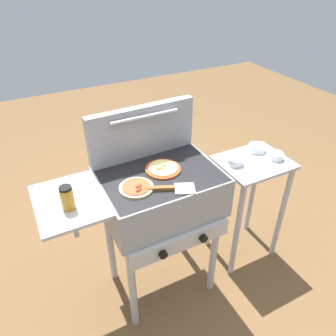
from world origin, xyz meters
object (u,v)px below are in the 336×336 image
(grill, at_px, (158,196))
(topping_bowl_near, at_px, (235,161))
(spatula, at_px, (169,189))
(sauce_jar, at_px, (67,198))
(prep_table, at_px, (249,190))
(topping_bowl_far, at_px, (257,148))
(pizza_pepperoni, at_px, (136,187))
(pizza_cheese, at_px, (163,169))
(topping_bowl_middle, at_px, (276,156))

(grill, height_order, topping_bowl_near, grill)
(topping_bowl_near, bearing_deg, spatula, -162.43)
(sauce_jar, distance_m, prep_table, 1.22)
(sauce_jar, relative_size, spatula, 0.46)
(spatula, relative_size, topping_bowl_far, 2.39)
(prep_table, bearing_deg, topping_bowl_far, 43.89)
(pizza_pepperoni, bearing_deg, pizza_cheese, 25.04)
(topping_bowl_middle, bearing_deg, grill, 177.30)
(pizza_pepperoni, bearing_deg, topping_bowl_far, 9.83)
(grill, height_order, pizza_pepperoni, pizza_pepperoni)
(pizza_pepperoni, bearing_deg, topping_bowl_near, 7.65)
(grill, distance_m, prep_table, 0.70)
(sauce_jar, height_order, prep_table, sauce_jar)
(spatula, bearing_deg, topping_bowl_near, 17.57)
(sauce_jar, relative_size, prep_table, 0.15)
(topping_bowl_near, distance_m, topping_bowl_middle, 0.28)
(pizza_cheese, relative_size, prep_table, 0.24)
(grill, bearing_deg, sauce_jar, -173.44)
(spatula, height_order, topping_bowl_middle, spatula)
(grill, relative_size, topping_bowl_middle, 10.55)
(topping_bowl_far, distance_m, topping_bowl_middle, 0.14)
(pizza_cheese, height_order, topping_bowl_far, pizza_cheese)
(topping_bowl_middle, bearing_deg, sauce_jar, -179.26)
(topping_bowl_middle, bearing_deg, topping_bowl_near, 165.96)
(pizza_cheese, bearing_deg, topping_bowl_near, 0.38)
(grill, distance_m, topping_bowl_middle, 0.81)
(grill, bearing_deg, pizza_cheese, 30.24)
(prep_table, xyz_separation_m, topping_bowl_far, (0.09, 0.09, 0.25))
(prep_table, distance_m, topping_bowl_middle, 0.29)
(sauce_jar, bearing_deg, pizza_pepperoni, -1.56)
(grill, xyz_separation_m, sauce_jar, (-0.48, -0.05, 0.20))
(pizza_pepperoni, xyz_separation_m, topping_bowl_middle, (0.96, 0.03, -0.10))
(pizza_cheese, distance_m, prep_table, 0.72)
(pizza_cheese, bearing_deg, spatula, -106.03)
(pizza_pepperoni, distance_m, spatula, 0.16)
(pizza_cheese, xyz_separation_m, prep_table, (0.63, -0.02, -0.35))
(grill, relative_size, pizza_pepperoni, 5.56)
(grill, relative_size, pizza_cheese, 4.99)
(topping_bowl_near, height_order, topping_bowl_far, same)
(prep_table, relative_size, topping_bowl_middle, 8.64)
(sauce_jar, bearing_deg, topping_bowl_near, 4.69)
(pizza_pepperoni, height_order, topping_bowl_near, pizza_pepperoni)
(topping_bowl_middle, bearing_deg, prep_table, 162.69)
(pizza_pepperoni, height_order, sauce_jar, sauce_jar)
(spatula, xyz_separation_m, topping_bowl_middle, (0.82, 0.11, -0.10))
(pizza_pepperoni, distance_m, sauce_jar, 0.33)
(spatula, bearing_deg, pizza_pepperoni, 150.42)
(prep_table, bearing_deg, grill, -179.63)
(pizza_cheese, xyz_separation_m, pizza_pepperoni, (-0.19, -0.09, 0.00))
(spatula, height_order, topping_bowl_far, spatula)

